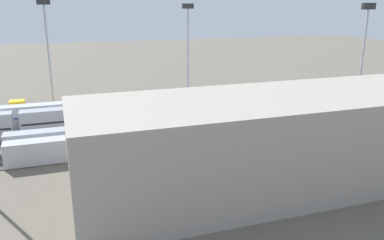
# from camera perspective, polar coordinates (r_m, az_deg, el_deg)

# --- Properties ---
(ground_plane) EXTENTS (400.00, 400.00, 0.00)m
(ground_plane) POSITION_cam_1_polar(r_m,az_deg,el_deg) (83.59, -3.62, -0.95)
(ground_plane) COLOR #60594F
(track_bed_0) EXTENTS (140.00, 2.80, 0.12)m
(track_bed_0) POSITION_cam_1_polar(r_m,az_deg,el_deg) (95.22, -5.62, 1.23)
(track_bed_0) COLOR #3D3833
(track_bed_0) RESTS_ON ground_plane
(track_bed_1) EXTENTS (140.00, 2.80, 0.12)m
(track_bed_1) POSITION_cam_1_polar(r_m,az_deg,el_deg) (90.53, -4.88, 0.44)
(track_bed_1) COLOR #3D3833
(track_bed_1) RESTS_ON ground_plane
(track_bed_2) EXTENTS (140.00, 2.80, 0.12)m
(track_bed_2) POSITION_cam_1_polar(r_m,az_deg,el_deg) (85.89, -4.07, -0.43)
(track_bed_2) COLOR #3D3833
(track_bed_2) RESTS_ON ground_plane
(track_bed_3) EXTENTS (140.00, 2.80, 0.12)m
(track_bed_3) POSITION_cam_1_polar(r_m,az_deg,el_deg) (81.28, -3.16, -1.41)
(track_bed_3) COLOR #4C443D
(track_bed_3) RESTS_ON ground_plane
(track_bed_4) EXTENTS (140.00, 2.80, 0.12)m
(track_bed_4) POSITION_cam_1_polar(r_m,az_deg,el_deg) (76.72, -2.14, -2.49)
(track_bed_4) COLOR #4C443D
(track_bed_4) RESTS_ON ground_plane
(track_bed_5) EXTENTS (140.00, 2.80, 0.12)m
(track_bed_5) POSITION_cam_1_polar(r_m,az_deg,el_deg) (72.22, -0.99, -3.72)
(track_bed_5) COLOR #3D3833
(track_bed_5) RESTS_ON ground_plane
(train_on_track_0) EXTENTS (10.00, 3.00, 5.00)m
(train_on_track_0) POSITION_cam_1_polar(r_m,az_deg,el_deg) (92.61, -22.10, 0.97)
(train_on_track_0) COLOR gold
(train_on_track_0) RESTS_ON ground_plane
(train_on_track_3) EXTENTS (66.40, 3.06, 4.40)m
(train_on_track_3) POSITION_cam_1_polar(r_m,az_deg,el_deg) (92.44, 14.36, 1.62)
(train_on_track_3) COLOR #1E6B9E
(train_on_track_3) RESTS_ON ground_plane
(train_on_track_4) EXTENTS (95.60, 3.00, 3.80)m
(train_on_track_4) POSITION_cam_1_polar(r_m,az_deg,el_deg) (74.49, -7.35, -1.62)
(train_on_track_4) COLOR #A8AAB2
(train_on_track_4) RESTS_ON ground_plane
(train_on_track_2) EXTENTS (95.60, 3.06, 5.00)m
(train_on_track_2) POSITION_cam_1_polar(r_m,az_deg,el_deg) (84.10, -7.40, 0.90)
(train_on_track_2) COLOR #A8AAB2
(train_on_track_2) RESTS_ON ground_plane
(train_on_track_1) EXTENTS (95.60, 3.06, 5.00)m
(train_on_track_1) POSITION_cam_1_polar(r_m,az_deg,el_deg) (94.03, 3.29, 2.69)
(train_on_track_1) COLOR silver
(train_on_track_1) RESTS_ON ground_plane
(train_on_track_5) EXTENTS (71.40, 3.00, 3.80)m
(train_on_track_5) POSITION_cam_1_polar(r_m,az_deg,el_deg) (73.36, 3.13, -1.79)
(train_on_track_5) COLOR #B7BABF
(train_on_track_5) RESTS_ON ground_plane
(light_mast_0) EXTENTS (2.80, 0.70, 24.99)m
(light_mast_0) POSITION_cam_1_polar(r_m,az_deg,el_deg) (98.85, -0.59, 11.34)
(light_mast_0) COLOR #9EA0A5
(light_mast_0) RESTS_ON ground_plane
(light_mast_1) EXTENTS (2.80, 0.70, 25.11)m
(light_mast_1) POSITION_cam_1_polar(r_m,az_deg,el_deg) (83.99, 23.50, 9.13)
(light_mast_1) COLOR #9EA0A5
(light_mast_1) RESTS_ON ground_plane
(light_mast_2) EXTENTS (2.80, 0.70, 25.96)m
(light_mast_2) POSITION_cam_1_polar(r_m,az_deg,el_deg) (93.52, -20.15, 10.38)
(light_mast_2) COLOR #9EA0A5
(light_mast_2) RESTS_ON ground_plane
(maintenance_shed) EXTENTS (59.79, 18.27, 13.02)m
(maintenance_shed) POSITION_cam_1_polar(r_m,az_deg,el_deg) (57.58, 13.76, -2.73)
(maintenance_shed) COLOR #9E9389
(maintenance_shed) RESTS_ON ground_plane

